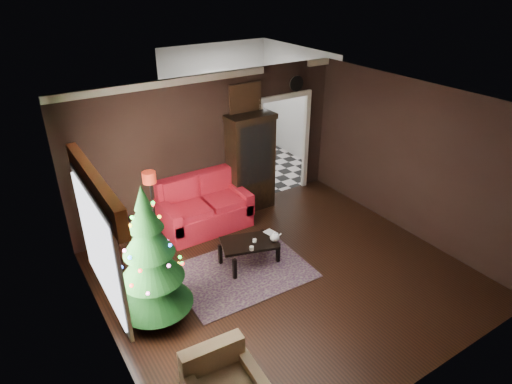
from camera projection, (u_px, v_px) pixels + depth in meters
floor at (286, 276)px, 7.13m from camera, size 5.50×5.50×0.00m
ceiling at (292, 108)px, 5.85m from camera, size 5.50×5.50×0.00m
wall_back at (211, 148)px, 8.36m from camera, size 5.50×0.00×5.50m
wall_front at (430, 296)px, 4.62m from camera, size 5.50×0.00×5.50m
wall_left at (101, 261)px, 5.17m from camera, size 0.00×5.50×5.50m
wall_right at (413, 161)px, 7.81m from camera, size 0.00×5.50×5.50m
doorway at (283, 147)px, 9.33m from camera, size 1.10×0.10×2.10m
left_window at (99, 248)px, 5.32m from camera, size 0.05×1.60×1.40m
valance at (94, 186)px, 4.98m from camera, size 0.12×2.10×0.35m
kitchen_floor at (246, 168)px, 10.94m from camera, size 3.00×3.00×0.00m
kitchen_window at (216, 88)px, 11.24m from camera, size 0.70×0.06×0.70m
rug at (242, 272)px, 7.23m from camera, size 2.17×1.60×0.01m
loveseat at (205, 204)px, 8.24m from camera, size 1.70×0.90×1.00m
curio_cabinet at (251, 165)px, 8.75m from camera, size 0.90×0.45×1.90m
floor_lamp at (153, 210)px, 7.38m from camera, size 0.25×0.25×1.41m
christmas_tree at (150, 257)px, 5.83m from camera, size 1.38×1.38×1.99m
coffee_table at (249, 252)px, 7.36m from camera, size 1.04×0.80×0.41m
teapot at (275, 237)px, 7.23m from camera, size 0.19×0.19×0.17m
cup_a at (255, 241)px, 7.25m from camera, size 0.07×0.07×0.06m
cup_b at (252, 248)px, 7.04m from camera, size 0.09×0.09×0.06m
book at (267, 230)px, 7.40m from camera, size 0.16×0.05×0.22m
wall_clock at (296, 84)px, 8.81m from camera, size 0.32×0.32×0.06m
painting at (245, 99)px, 8.29m from camera, size 0.62×0.05×0.52m
kitchen_counter at (222, 137)px, 11.63m from camera, size 1.80×0.60×0.90m
kitchen_table at (242, 161)px, 10.40m from camera, size 0.70×0.70×0.75m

